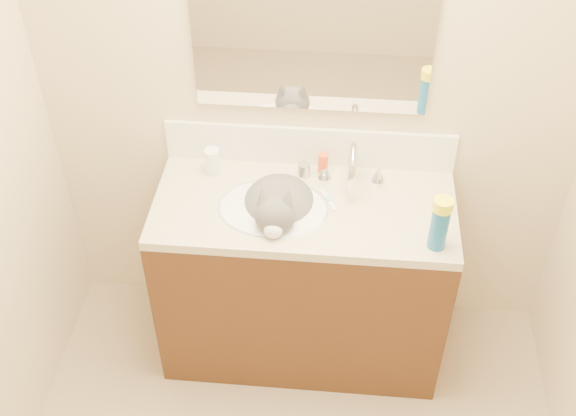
% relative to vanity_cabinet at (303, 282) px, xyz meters
% --- Properties ---
extents(room_shell, '(2.24, 2.54, 2.52)m').
position_rel_vanity_cabinet_xyz_m(room_shell, '(0.00, -0.97, 1.08)').
color(room_shell, beige).
rests_on(room_shell, ground).
extents(vanity_cabinet, '(1.20, 0.55, 0.82)m').
position_rel_vanity_cabinet_xyz_m(vanity_cabinet, '(0.00, 0.00, 0.00)').
color(vanity_cabinet, '#432612').
rests_on(vanity_cabinet, ground).
extents(counter_slab, '(1.20, 0.55, 0.04)m').
position_rel_vanity_cabinet_xyz_m(counter_slab, '(0.00, 0.00, 0.43)').
color(counter_slab, beige).
rests_on(counter_slab, vanity_cabinet).
extents(basin, '(0.45, 0.36, 0.14)m').
position_rel_vanity_cabinet_xyz_m(basin, '(-0.12, -0.03, 0.38)').
color(basin, white).
rests_on(basin, vanity_cabinet).
extents(faucet, '(0.28, 0.20, 0.21)m').
position_rel_vanity_cabinet_xyz_m(faucet, '(0.18, 0.14, 0.54)').
color(faucet, silver).
rests_on(faucet, counter_slab).
extents(cat, '(0.34, 0.42, 0.33)m').
position_rel_vanity_cabinet_xyz_m(cat, '(-0.10, -0.01, 0.42)').
color(cat, '#524F52').
rests_on(cat, basin).
extents(backsplash, '(1.20, 0.02, 0.18)m').
position_rel_vanity_cabinet_xyz_m(backsplash, '(0.00, 0.26, 0.54)').
color(backsplash, white).
rests_on(backsplash, counter_slab).
extents(mirror, '(0.90, 0.02, 0.80)m').
position_rel_vanity_cabinet_xyz_m(mirror, '(0.00, 0.26, 1.13)').
color(mirror, white).
rests_on(mirror, room_shell).
extents(pill_bottle, '(0.06, 0.06, 0.11)m').
position_rel_vanity_cabinet_xyz_m(pill_bottle, '(-0.39, 0.17, 0.51)').
color(pill_bottle, white).
rests_on(pill_bottle, counter_slab).
extents(pill_label, '(0.06, 0.06, 0.04)m').
position_rel_vanity_cabinet_xyz_m(pill_label, '(-0.39, 0.17, 0.49)').
color(pill_label, orange).
rests_on(pill_label, pill_bottle).
extents(silver_jar, '(0.07, 0.07, 0.06)m').
position_rel_vanity_cabinet_xyz_m(silver_jar, '(-0.01, 0.18, 0.48)').
color(silver_jar, '#B7B7BC').
rests_on(silver_jar, counter_slab).
extents(amber_bottle, '(0.05, 0.05, 0.10)m').
position_rel_vanity_cabinet_xyz_m(amber_bottle, '(0.06, 0.20, 0.50)').
color(amber_bottle, '#EC4F1B').
rests_on(amber_bottle, counter_slab).
extents(toothbrush, '(0.08, 0.13, 0.01)m').
position_rel_vanity_cabinet_xyz_m(toothbrush, '(0.09, 0.03, 0.45)').
color(toothbrush, white).
rests_on(toothbrush, counter_slab).
extents(toothbrush_head, '(0.02, 0.03, 0.01)m').
position_rel_vanity_cabinet_xyz_m(toothbrush_head, '(0.09, 0.03, 0.46)').
color(toothbrush_head, '#6AB9E2').
rests_on(toothbrush_head, counter_slab).
extents(spray_can, '(0.07, 0.07, 0.18)m').
position_rel_vanity_cabinet_xyz_m(spray_can, '(0.50, -0.19, 0.54)').
color(spray_can, '#1762A7').
rests_on(spray_can, counter_slab).
extents(spray_cap, '(0.07, 0.07, 0.04)m').
position_rel_vanity_cabinet_xyz_m(spray_cap, '(0.50, -0.19, 0.65)').
color(spray_cap, '#FFFC1A').
rests_on(spray_cap, spray_can).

